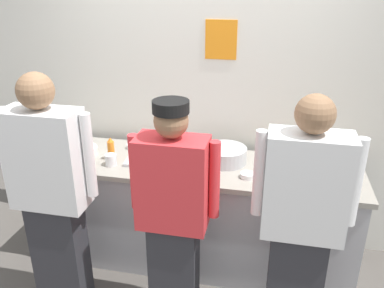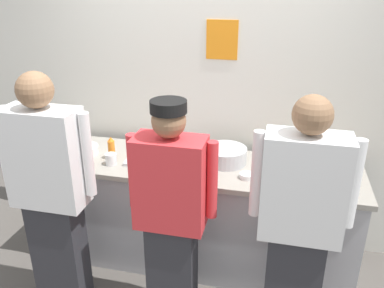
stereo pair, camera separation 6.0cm
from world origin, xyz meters
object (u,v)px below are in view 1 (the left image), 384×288
at_px(chefs_knife, 326,181).
at_px(squeeze_bottle_primary, 311,159).
at_px(sheet_tray, 159,159).
at_px(chef_near_left, 52,193).
at_px(chef_far_right, 302,222).
at_px(squeeze_bottle_spare, 283,160).
at_px(ramekin_yellow_sauce, 132,146).
at_px(ramekin_orange_sauce, 267,165).
at_px(squeeze_bottle_secondary, 111,149).
at_px(ramekin_green_sauce, 269,176).
at_px(ramekin_red_sauce, 247,175).
at_px(chef_center, 173,212).
at_px(plate_stack_front, 82,151).
at_px(mixing_bowl_steel, 225,155).
at_px(deli_cup, 111,160).

bearing_deg(chefs_knife, squeeze_bottle_primary, 119.37).
distance_m(sheet_tray, squeeze_bottle_primary, 1.18).
relative_size(chef_near_left, chef_far_right, 1.03).
distance_m(squeeze_bottle_spare, ramekin_yellow_sauce, 1.27).
bearing_deg(ramekin_orange_sauce, squeeze_bottle_secondary, -174.85).
bearing_deg(ramekin_yellow_sauce, squeeze_bottle_primary, -3.41).
distance_m(chef_far_right, chefs_knife, 0.58).
height_order(chef_far_right, ramekin_green_sauce, chef_far_right).
bearing_deg(ramekin_red_sauce, chef_near_left, -156.50).
height_order(chef_near_left, ramekin_green_sauce, chef_near_left).
bearing_deg(chef_near_left, ramekin_yellow_sauce, 74.28).
bearing_deg(squeeze_bottle_spare, chef_center, -135.35).
bearing_deg(squeeze_bottle_secondary, ramekin_orange_sauce, 5.15).
bearing_deg(chef_center, ramekin_red_sauce, 49.05).
distance_m(chef_far_right, plate_stack_front, 1.85).
bearing_deg(chefs_knife, plate_stack_front, 177.66).
height_order(chef_center, squeeze_bottle_secondary, chef_center).
height_order(plate_stack_front, mixing_bowl_steel, mixing_bowl_steel).
xyz_separation_m(plate_stack_front, ramekin_yellow_sauce, (0.36, 0.20, -0.01)).
height_order(ramekin_yellow_sauce, ramekin_red_sauce, ramekin_yellow_sauce).
bearing_deg(sheet_tray, chef_far_right, -30.88).
height_order(sheet_tray, squeeze_bottle_primary, squeeze_bottle_primary).
distance_m(chef_center, deli_cup, 0.79).
distance_m(squeeze_bottle_secondary, chefs_knife, 1.66).
distance_m(squeeze_bottle_primary, ramekin_red_sauce, 0.52).
distance_m(squeeze_bottle_primary, ramekin_orange_sauce, 0.33).
distance_m(chef_far_right, sheet_tray, 1.27).
relative_size(ramekin_yellow_sauce, deli_cup, 1.02).
xyz_separation_m(squeeze_bottle_secondary, chefs_knife, (1.65, -0.03, -0.08)).
height_order(sheet_tray, deli_cup, deli_cup).
distance_m(chef_center, squeeze_bottle_secondary, 0.89).
height_order(chef_near_left, squeeze_bottle_spare, chef_near_left).
bearing_deg(chef_far_right, deli_cup, 161.22).
xyz_separation_m(sheet_tray, squeeze_bottle_spare, (0.97, 0.02, 0.07)).
bearing_deg(sheet_tray, plate_stack_front, -178.08).
xyz_separation_m(mixing_bowl_steel, ramekin_yellow_sauce, (-0.81, 0.10, -0.04)).
height_order(chef_near_left, ramekin_yellow_sauce, chef_near_left).
relative_size(ramekin_green_sauce, ramekin_red_sauce, 1.05).
relative_size(plate_stack_front, mixing_bowl_steel, 0.73).
bearing_deg(ramekin_green_sauce, ramekin_orange_sauce, 97.03).
bearing_deg(chef_center, ramekin_green_sauce, 41.40).
xyz_separation_m(plate_stack_front, mixing_bowl_steel, (1.17, 0.10, 0.03)).
distance_m(ramekin_orange_sauce, chefs_knife, 0.45).
xyz_separation_m(ramekin_yellow_sauce, deli_cup, (-0.05, -0.34, 0.02)).
distance_m(chef_center, sheet_tray, 0.71).
relative_size(chef_far_right, ramekin_red_sauce, 16.22).
bearing_deg(chefs_knife, ramekin_yellow_sauce, 169.96).
xyz_separation_m(deli_cup, chefs_knife, (1.62, 0.07, -0.04)).
relative_size(plate_stack_front, squeeze_bottle_spare, 1.40).
height_order(chef_center, ramekin_red_sauce, chef_center).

